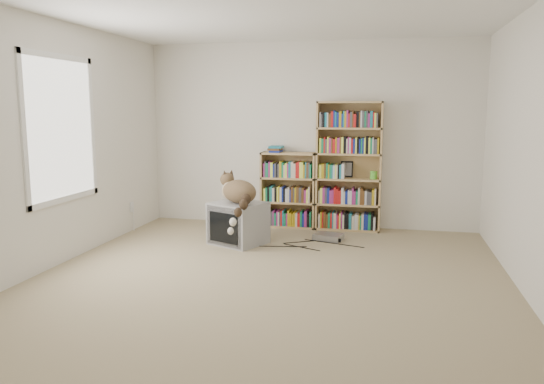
% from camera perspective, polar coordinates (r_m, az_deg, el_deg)
% --- Properties ---
extents(floor, '(4.50, 5.00, 0.01)m').
position_cam_1_polar(floor, '(5.07, -0.37, -9.53)').
color(floor, tan).
rests_on(floor, ground).
extents(wall_back, '(4.50, 0.02, 2.50)m').
position_cam_1_polar(wall_back, '(7.27, 4.08, 6.12)').
color(wall_back, silver).
rests_on(wall_back, floor).
extents(wall_front, '(4.50, 0.02, 2.50)m').
position_cam_1_polar(wall_front, '(2.46, -13.61, 0.37)').
color(wall_front, silver).
rests_on(wall_front, floor).
extents(wall_left, '(0.02, 5.00, 2.50)m').
position_cam_1_polar(wall_left, '(5.76, -22.85, 4.71)').
color(wall_left, silver).
rests_on(wall_left, floor).
extents(wall_right, '(0.02, 5.00, 2.50)m').
position_cam_1_polar(wall_right, '(4.84, 26.62, 3.78)').
color(wall_right, silver).
rests_on(wall_right, floor).
extents(ceiling, '(4.50, 5.00, 0.02)m').
position_cam_1_polar(ceiling, '(4.89, -0.41, 19.49)').
color(ceiling, white).
rests_on(ceiling, wall_back).
extents(window, '(0.02, 1.22, 1.52)m').
position_cam_1_polar(window, '(5.91, -21.72, 6.32)').
color(window, white).
rests_on(window, wall_left).
extents(crt_tv, '(0.74, 0.71, 0.50)m').
position_cam_1_polar(crt_tv, '(6.37, -3.60, -3.36)').
color(crt_tv, '#99999B').
rests_on(crt_tv, floor).
extents(cat, '(0.62, 0.83, 0.61)m').
position_cam_1_polar(cat, '(6.21, -3.65, -0.36)').
color(cat, '#342015').
rests_on(cat, crt_tv).
extents(bookcase_tall, '(0.85, 0.30, 1.70)m').
position_cam_1_polar(bookcase_tall, '(7.10, 8.28, 2.44)').
color(bookcase_tall, tan).
rests_on(bookcase_tall, floor).
extents(bookcase_short, '(0.74, 0.30, 1.02)m').
position_cam_1_polar(bookcase_short, '(7.25, 1.83, -0.02)').
color(bookcase_short, tan).
rests_on(bookcase_short, floor).
extents(book_stack, '(0.20, 0.27, 0.09)m').
position_cam_1_polar(book_stack, '(7.21, 0.39, 4.65)').
color(book_stack, red).
rests_on(book_stack, bookcase_short).
extents(green_mug, '(0.09, 0.09, 0.10)m').
position_cam_1_polar(green_mug, '(7.08, 10.88, 1.82)').
color(green_mug, '#5AC839').
rests_on(green_mug, bookcase_tall).
extents(framed_print, '(0.16, 0.05, 0.22)m').
position_cam_1_polar(framed_print, '(7.19, 8.06, 2.46)').
color(framed_print, black).
rests_on(framed_print, bookcase_tall).
extents(dvd_player, '(0.38, 0.31, 0.08)m').
position_cam_1_polar(dvd_player, '(6.61, 6.08, -4.83)').
color(dvd_player, '#9D9EA2').
rests_on(dvd_player, floor).
extents(wall_outlet, '(0.01, 0.08, 0.13)m').
position_cam_1_polar(wall_outlet, '(7.25, -14.85, -1.56)').
color(wall_outlet, silver).
rests_on(wall_outlet, wall_left).
extents(floor_cables, '(1.20, 0.70, 0.01)m').
position_cam_1_polar(floor_cables, '(6.25, 3.95, -5.91)').
color(floor_cables, black).
rests_on(floor_cables, floor).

